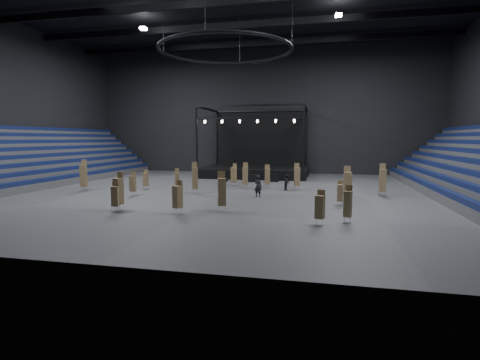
% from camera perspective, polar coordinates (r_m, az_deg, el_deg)
% --- Properties ---
extents(floor, '(50.00, 50.00, 0.00)m').
position_cam_1_polar(floor, '(35.37, -2.15, -1.84)').
color(floor, '#474749').
rests_on(floor, ground).
extents(wall_back, '(50.00, 0.20, 18.00)m').
position_cam_1_polar(wall_back, '(55.72, 3.34, 10.41)').
color(wall_back, black).
rests_on(wall_back, ground).
extents(wall_front, '(50.00, 0.20, 18.00)m').
position_cam_1_polar(wall_front, '(16.12, -22.76, 20.17)').
color(wall_front, black).
rests_on(wall_front, ground).
extents(bleachers_left, '(7.20, 40.00, 6.40)m').
position_cam_1_polar(bleachers_left, '(46.56, -30.65, 1.39)').
color(bleachers_left, '#4E4D50').
rests_on(bleachers_left, floor).
extents(stage, '(14.00, 10.00, 9.20)m').
position_cam_1_polar(stage, '(51.01, 2.44, 2.30)').
color(stage, black).
rests_on(stage, floor).
extents(truss_ring, '(12.30, 12.30, 5.15)m').
position_cam_1_polar(truss_ring, '(35.91, -2.25, 19.17)').
color(truss_ring, black).
rests_on(truss_ring, ceiling).
extents(roof_girders, '(49.00, 30.35, 0.70)m').
position_cam_1_polar(roof_girders, '(37.07, -2.28, 25.50)').
color(roof_girders, black).
rests_on(roof_girders, ceiling).
extents(flight_case_left, '(1.11, 0.65, 0.70)m').
position_cam_1_polar(flight_case_left, '(44.36, -2.59, 0.28)').
color(flight_case_left, black).
rests_on(flight_case_left, floor).
extents(flight_case_mid, '(1.43, 1.11, 0.85)m').
position_cam_1_polar(flight_case_mid, '(43.57, 1.88, 0.27)').
color(flight_case_mid, black).
rests_on(flight_case_mid, floor).
extents(flight_case_right, '(1.48, 0.95, 0.91)m').
position_cam_1_polar(flight_case_right, '(43.91, 4.97, 0.34)').
color(flight_case_right, black).
rests_on(flight_case_right, floor).
extents(chair_stack_0, '(0.48, 0.48, 2.08)m').
position_cam_1_polar(chair_stack_0, '(34.26, -16.02, -0.48)').
color(chair_stack_0, silver).
rests_on(chair_stack_0, floor).
extents(chair_stack_1, '(0.63, 0.63, 2.86)m').
position_cam_1_polar(chair_stack_1, '(30.94, 16.07, -0.51)').
color(chair_stack_1, silver).
rests_on(chair_stack_1, floor).
extents(chair_stack_2, '(0.42, 0.42, 1.91)m').
position_cam_1_polar(chair_stack_2, '(28.94, 14.99, -1.85)').
color(chair_stack_2, silver).
rests_on(chair_stack_2, floor).
extents(chair_stack_3, '(0.43, 0.43, 1.93)m').
position_cam_1_polar(chair_stack_3, '(38.31, -14.18, 0.15)').
color(chair_stack_3, silver).
rests_on(chair_stack_3, floor).
extents(chair_stack_4, '(0.53, 0.53, 2.28)m').
position_cam_1_polar(chair_stack_4, '(23.30, 16.11, -3.44)').
color(chair_stack_4, silver).
rests_on(chair_stack_4, floor).
extents(chair_stack_5, '(0.66, 0.66, 2.26)m').
position_cam_1_polar(chair_stack_5, '(25.29, -9.48, -2.45)').
color(chair_stack_5, silver).
rests_on(chair_stack_5, floor).
extents(chair_stack_6, '(0.55, 0.55, 2.30)m').
position_cam_1_polar(chair_stack_6, '(34.95, -9.54, -0.08)').
color(chair_stack_6, silver).
rests_on(chair_stack_6, floor).
extents(chair_stack_7, '(0.68, 0.68, 2.80)m').
position_cam_1_polar(chair_stack_7, '(25.67, -2.80, -1.70)').
color(chair_stack_7, silver).
rests_on(chair_stack_7, floor).
extents(chair_stack_8, '(0.56, 0.56, 2.07)m').
position_cam_1_polar(chair_stack_8, '(27.16, -18.49, -2.30)').
color(chair_stack_8, silver).
rests_on(chair_stack_8, floor).
extents(chair_stack_9, '(0.60, 0.60, 2.42)m').
position_cam_1_polar(chair_stack_9, '(39.67, -0.96, 0.88)').
color(chair_stack_9, silver).
rests_on(chair_stack_9, floor).
extents(chair_stack_10, '(0.63, 0.63, 3.03)m').
position_cam_1_polar(chair_stack_10, '(38.62, -22.73, 0.66)').
color(chair_stack_10, silver).
rests_on(chair_stack_10, floor).
extents(chair_stack_11, '(0.66, 0.66, 2.71)m').
position_cam_1_polar(chair_stack_11, '(27.55, -18.02, -1.54)').
color(chair_stack_11, silver).
rests_on(chair_stack_11, floor).
extents(chair_stack_12, '(0.60, 0.60, 2.42)m').
position_cam_1_polar(chair_stack_12, '(37.87, 4.19, 0.63)').
color(chair_stack_12, silver).
rests_on(chair_stack_12, floor).
extents(chair_stack_13, '(0.63, 0.63, 2.64)m').
position_cam_1_polar(chair_stack_13, '(37.01, 8.68, 0.58)').
color(chair_stack_13, silver).
rests_on(chair_stack_13, floor).
extents(chair_stack_14, '(0.55, 0.55, 2.63)m').
position_cam_1_polar(chair_stack_14, '(37.56, 0.81, 0.73)').
color(chair_stack_14, silver).
rests_on(chair_stack_14, floor).
extents(chair_stack_15, '(0.61, 0.61, 2.07)m').
position_cam_1_polar(chair_stack_15, '(22.23, 12.09, -3.94)').
color(chair_stack_15, silver).
rests_on(chair_stack_15, floor).
extents(chair_stack_16, '(0.68, 0.68, 2.90)m').
position_cam_1_polar(chair_stack_16, '(34.44, -6.89, 0.36)').
color(chair_stack_16, silver).
rests_on(chair_stack_16, floor).
extents(chair_stack_17, '(0.55, 0.55, 2.87)m').
position_cam_1_polar(chair_stack_17, '(34.79, 20.91, 0.04)').
color(chair_stack_17, silver).
rests_on(chair_stack_17, floor).
extents(man_center, '(0.81, 0.68, 1.91)m').
position_cam_1_polar(man_center, '(32.23, 2.77, -0.92)').
color(man_center, black).
rests_on(man_center, floor).
extents(crew_member, '(0.77, 0.88, 1.54)m').
position_cam_1_polar(crew_member, '(36.74, 7.21, -0.36)').
color(crew_member, black).
rests_on(crew_member, floor).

